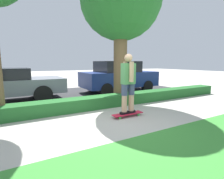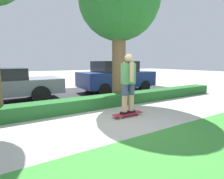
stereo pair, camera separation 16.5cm
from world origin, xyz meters
TOP-DOWN VIEW (x-y plane):
  - ground_plane at (0.00, 0.00)m, footprint 60.00×60.00m
  - street_asphalt at (0.00, 4.20)m, footprint 12.62×5.00m
  - hedge_row at (0.00, 1.60)m, footprint 12.62×0.60m
  - skateboard at (0.54, 0.25)m, footprint 0.95×0.24m
  - skater_person at (0.54, 0.25)m, footprint 0.50×0.44m
  - tree_mid at (1.35, 1.97)m, footprint 3.00×3.00m
  - parked_car_middle at (2.57, 4.07)m, footprint 3.91×1.94m

SIDE VIEW (x-z plane):
  - ground_plane at x=0.00m, z-range 0.00..0.00m
  - street_asphalt at x=0.00m, z-range 0.00..0.01m
  - skateboard at x=0.54m, z-range 0.03..0.12m
  - hedge_row at x=0.00m, z-range 0.00..0.39m
  - parked_car_middle at x=2.57m, z-range 0.02..1.63m
  - skater_person at x=0.54m, z-range 0.15..1.85m
  - tree_mid at x=1.35m, z-range 1.11..6.46m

